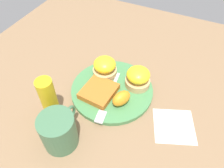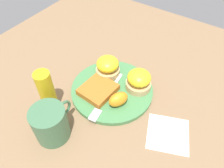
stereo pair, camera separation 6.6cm
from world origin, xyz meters
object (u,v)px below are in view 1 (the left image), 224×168
(hashbrown_patty, at_px, (99,91))
(orange_wedge, at_px, (121,98))
(sandwich_benedict_right, at_px, (105,67))
(condiment_bottle, at_px, (49,99))
(sandwich_benedict_left, at_px, (138,78))
(cup, at_px, (59,131))
(fork, at_px, (108,99))

(hashbrown_patty, bearing_deg, orange_wedge, -93.85)
(sandwich_benedict_right, relative_size, condiment_bottle, 0.57)
(sandwich_benedict_left, height_order, cup, cup)
(condiment_bottle, bearing_deg, orange_wedge, -57.06)
(hashbrown_patty, xyz_separation_m, condiment_bottle, (-0.11, 0.09, 0.04))
(sandwich_benedict_right, bearing_deg, orange_wedge, -131.93)
(fork, relative_size, condiment_bottle, 1.47)
(orange_wedge, bearing_deg, sandwich_benedict_left, -10.27)
(sandwich_benedict_left, relative_size, cup, 0.64)
(fork, bearing_deg, sandwich_benedict_right, 31.36)
(cup, relative_size, condiment_bottle, 0.89)
(sandwich_benedict_left, height_order, orange_wedge, sandwich_benedict_left)
(hashbrown_patty, relative_size, condiment_bottle, 0.74)
(hashbrown_patty, distance_m, orange_wedge, 0.08)
(cup, bearing_deg, condiment_bottle, 49.03)
(sandwich_benedict_left, distance_m, hashbrown_patty, 0.13)
(sandwich_benedict_left, bearing_deg, fork, 149.33)
(hashbrown_patty, relative_size, cup, 0.82)
(orange_wedge, xyz_separation_m, condiment_bottle, (-0.11, 0.17, 0.03))
(orange_wedge, bearing_deg, cup, 150.99)
(orange_wedge, bearing_deg, condiment_bottle, 122.94)
(fork, relative_size, cup, 1.64)
(sandwich_benedict_right, relative_size, orange_wedge, 1.30)
(sandwich_benedict_left, bearing_deg, orange_wedge, 169.73)
(sandwich_benedict_right, bearing_deg, cup, -179.53)
(cup, bearing_deg, hashbrown_patty, -6.00)
(hashbrown_patty, height_order, orange_wedge, orange_wedge)
(sandwich_benedict_left, height_order, hashbrown_patty, sandwich_benedict_left)
(sandwich_benedict_left, relative_size, orange_wedge, 1.30)
(sandwich_benedict_right, bearing_deg, hashbrown_patty, -165.87)
(hashbrown_patty, xyz_separation_m, cup, (-0.18, 0.02, 0.03))
(sandwich_benedict_right, relative_size, cup, 0.64)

